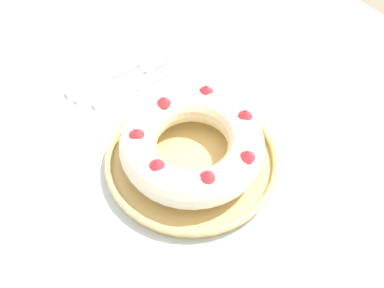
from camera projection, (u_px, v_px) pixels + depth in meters
The scene contains 6 objects.
dining_table at pixel (181, 206), 0.80m from camera, with size 1.59×1.28×0.76m.
serving_dish at pixel (192, 160), 0.76m from camera, with size 0.29×0.29×0.03m.
bundt_cake at pixel (192, 144), 0.72m from camera, with size 0.24×0.24×0.07m.
fork at pixel (130, 76), 0.90m from camera, with size 0.02×0.21×0.01m.
serving_knife at pixel (110, 75), 0.90m from camera, with size 0.02×0.22×0.01m.
cake_knife at pixel (133, 88), 0.88m from camera, with size 0.02×0.20×0.01m.
Camera 1 is at (0.34, -0.22, 1.39)m, focal length 42.00 mm.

